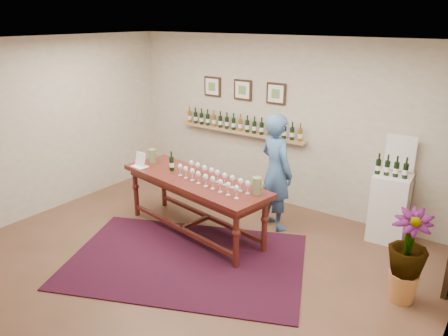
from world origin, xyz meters
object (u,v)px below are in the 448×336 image
Objects in this scene: tasting_table at (194,186)px; display_pedestal at (389,207)px; potted_plant at (407,257)px; person at (276,172)px.

tasting_table is 2.58× the size of display_pedestal.
display_pedestal reaches higher than tasting_table.
tasting_table is 2.98m from potted_plant.
tasting_table is 1.24m from person.
person is at bearing 159.21° from potted_plant.
person is (-1.53, -0.60, 0.39)m from display_pedestal.
person is (-2.11, 0.80, 0.32)m from potted_plant.
tasting_table is 2.82m from display_pedestal.
display_pedestal is 0.56× the size of person.
person is (0.86, 0.87, 0.15)m from tasting_table.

